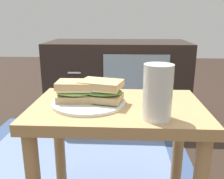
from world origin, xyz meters
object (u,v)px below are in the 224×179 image
plate (89,102)px  beer_glass (158,93)px  sandwich_front (76,91)px  sandwich_back (101,91)px  tv_cabinet (118,82)px

plate → beer_glass: (0.21, -0.12, 0.07)m
sandwich_front → sandwich_back: sandwich_back is taller
tv_cabinet → sandwich_back: (-0.03, -0.95, 0.22)m
beer_glass → sandwich_front: bearing=154.7°
tv_cabinet → plate: tv_cabinet is taller
tv_cabinet → sandwich_front: bearing=-96.7°
plate → sandwich_back: size_ratio=1.53×
tv_cabinet → sandwich_back: 0.98m
plate → sandwich_back: (0.04, -0.00, 0.04)m
sandwich_front → sandwich_back: (0.08, -0.01, 0.00)m
plate → sandwich_back: sandwich_back is taller
sandwich_back → beer_glass: bearing=-34.0°
sandwich_front → sandwich_back: size_ratio=0.83×
tv_cabinet → beer_glass: bearing=-82.5°
tv_cabinet → sandwich_back: bearing=-91.6°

